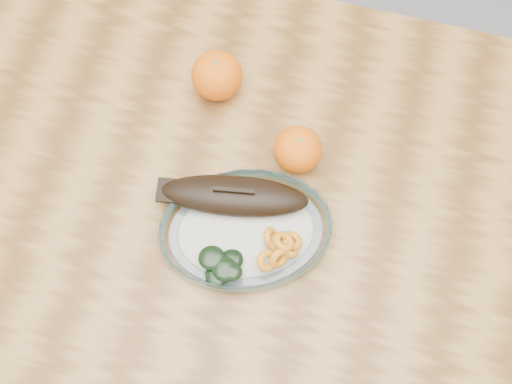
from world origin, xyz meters
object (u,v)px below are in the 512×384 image
at_px(dining_table, 188,212).
at_px(orange_left, 217,76).
at_px(orange_right, 298,150).
at_px(plated_meal, 245,228).

xyz_separation_m(dining_table, orange_left, (0.01, 0.19, 0.14)).
distance_m(dining_table, orange_right, 0.23).
height_order(plated_meal, orange_right, plated_meal).
bearing_deg(orange_left, plated_meal, -64.92).
bearing_deg(dining_table, plated_meal, -18.81).
xyz_separation_m(plated_meal, orange_left, (-0.10, 0.22, 0.02)).
height_order(dining_table, orange_left, orange_left).
height_order(dining_table, orange_right, orange_right).
bearing_deg(orange_right, plated_meal, -109.23).
bearing_deg(plated_meal, dining_table, 140.62).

